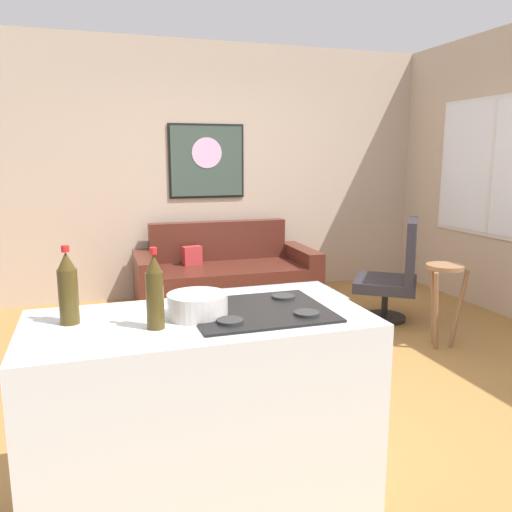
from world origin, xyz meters
TOP-DOWN VIEW (x-y plane):
  - ground at (0.00, 0.00)m, footprint 6.40×6.40m
  - back_wall at (0.00, 2.42)m, footprint 6.40×0.05m
  - couch at (0.07, 1.90)m, footprint 1.91×0.92m
  - coffee_table at (0.19, 0.67)m, footprint 1.09×0.63m
  - armchair at (1.46, 0.80)m, footprint 0.80×0.81m
  - bar_stool at (1.45, 0.08)m, footprint 0.35×0.34m
  - kitchen_counter at (-0.86, -1.28)m, footprint 1.47×0.69m
  - soda_bottle at (-1.39, -1.19)m, footprint 0.08×0.08m
  - soda_bottle_2 at (-1.06, -1.36)m, footprint 0.07×0.07m
  - mixing_bowl at (-0.87, -1.27)m, footprint 0.26×0.26m
  - wall_painting at (-0.01, 2.38)m, footprint 0.86×0.03m
  - window at (2.59, 0.90)m, footprint 0.03×1.57m

SIDE VIEW (x-z plane):
  - ground at x=0.00m, z-range -0.04..0.00m
  - couch at x=0.07m, z-range -0.15..0.71m
  - coffee_table at x=0.19m, z-range 0.17..0.58m
  - kitchen_counter at x=-0.86m, z-range -0.01..0.90m
  - armchair at x=1.46m, z-range -0.04..0.95m
  - bar_stool at x=1.45m, z-range 0.18..0.88m
  - mixing_bowl at x=-0.87m, z-range 0.89..0.99m
  - soda_bottle at x=-1.39m, z-range 0.87..1.20m
  - soda_bottle_2 at x=-1.06m, z-range 0.87..1.20m
  - back_wall at x=0.00m, z-range 0.00..2.80m
  - window at x=2.59m, z-range 0.75..2.16m
  - wall_painting at x=-0.01m, z-range 1.11..1.92m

